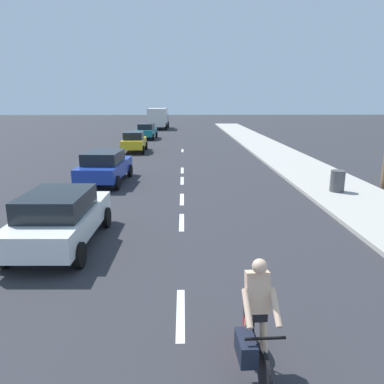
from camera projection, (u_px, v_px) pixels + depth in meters
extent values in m
plane|color=#2D2D33|center=(182.00, 178.00, 19.37)|extent=(160.00, 160.00, 0.00)
cube|color=#B2ADA3|center=(304.00, 169.00, 21.46)|extent=(3.60, 80.00, 0.14)
cube|color=white|center=(181.00, 313.00, 7.08)|extent=(0.16, 1.80, 0.01)
cube|color=white|center=(182.00, 222.00, 12.35)|extent=(0.16, 1.80, 0.01)
cube|color=white|center=(182.00, 199.00, 15.18)|extent=(0.16, 1.80, 0.01)
cube|color=white|center=(182.00, 181.00, 18.64)|extent=(0.16, 1.80, 0.01)
cube|color=white|center=(182.00, 170.00, 21.33)|extent=(0.16, 1.80, 0.01)
cube|color=white|center=(182.00, 151.00, 29.55)|extent=(0.16, 1.80, 0.01)
cylinder|color=black|center=(265.00, 377.00, 5.01)|extent=(0.08, 0.66, 0.66)
cylinder|color=red|center=(248.00, 330.00, 6.03)|extent=(0.08, 0.66, 0.66)
cube|color=black|center=(256.00, 341.00, 5.47)|extent=(0.07, 0.95, 0.04)
cylinder|color=black|center=(254.00, 319.00, 5.62)|extent=(0.03, 0.03, 0.48)
cube|color=black|center=(265.00, 338.00, 4.95)|extent=(0.56, 0.05, 0.03)
cube|color=beige|center=(257.00, 292.00, 5.36)|extent=(0.35, 0.33, 0.63)
sphere|color=beige|center=(260.00, 266.00, 5.20)|extent=(0.22, 0.22, 0.22)
cube|color=black|center=(256.00, 310.00, 5.49)|extent=(0.33, 0.23, 0.28)
cube|color=black|center=(246.00, 348.00, 5.15)|extent=(0.26, 0.53, 0.32)
cylinder|color=beige|center=(263.00, 331.00, 5.53)|extent=(0.12, 0.32, 0.62)
cylinder|color=beige|center=(248.00, 331.00, 5.51)|extent=(0.12, 0.21, 0.63)
cylinder|color=beige|center=(276.00, 307.00, 5.14)|extent=(0.11, 0.49, 0.41)
cylinder|color=beige|center=(247.00, 308.00, 5.12)|extent=(0.11, 0.49, 0.41)
cube|color=white|center=(61.00, 221.00, 10.30)|extent=(1.91, 4.37, 0.64)
cube|color=black|center=(57.00, 203.00, 9.94)|extent=(1.65, 2.29, 0.56)
cylinder|color=black|center=(50.00, 217.00, 11.82)|extent=(0.19, 0.64, 0.64)
cylinder|color=black|center=(106.00, 217.00, 11.82)|extent=(0.19, 0.64, 0.64)
cylinder|color=black|center=(5.00, 255.00, 8.96)|extent=(0.19, 0.64, 0.64)
cylinder|color=black|center=(79.00, 255.00, 8.96)|extent=(0.19, 0.64, 0.64)
cube|color=#1E389E|center=(105.00, 169.00, 18.07)|extent=(2.07, 4.46, 0.64)
cube|color=black|center=(103.00, 157.00, 17.72)|extent=(1.73, 2.35, 0.56)
cylinder|color=black|center=(96.00, 170.00, 19.63)|extent=(0.22, 0.65, 0.64)
cylinder|color=black|center=(130.00, 171.00, 19.57)|extent=(0.22, 0.65, 0.64)
cylinder|color=black|center=(77.00, 183.00, 16.75)|extent=(0.22, 0.65, 0.64)
cylinder|color=black|center=(117.00, 183.00, 16.70)|extent=(0.22, 0.65, 0.64)
cube|color=gold|center=(134.00, 143.00, 28.70)|extent=(1.65, 3.83, 0.64)
cube|color=black|center=(134.00, 135.00, 28.37)|extent=(1.43, 2.00, 0.56)
cylinder|color=black|center=(126.00, 146.00, 30.03)|extent=(0.19, 0.64, 0.64)
cylinder|color=black|center=(146.00, 146.00, 30.08)|extent=(0.19, 0.64, 0.64)
cylinder|color=black|center=(122.00, 150.00, 27.51)|extent=(0.19, 0.64, 0.64)
cylinder|color=black|center=(143.00, 150.00, 27.56)|extent=(0.19, 0.64, 0.64)
cube|color=#14727A|center=(147.00, 132.00, 38.04)|extent=(1.88, 4.04, 0.64)
cube|color=black|center=(146.00, 126.00, 37.70)|extent=(1.57, 2.14, 0.56)
cylinder|color=black|center=(141.00, 135.00, 39.46)|extent=(0.22, 0.65, 0.64)
cylinder|color=black|center=(156.00, 135.00, 39.41)|extent=(0.22, 0.65, 0.64)
cylinder|color=black|center=(136.00, 137.00, 36.85)|extent=(0.22, 0.65, 0.64)
cylinder|color=black|center=(153.00, 137.00, 36.80)|extent=(0.22, 0.65, 0.64)
cube|color=#23478C|center=(160.00, 119.00, 52.88)|extent=(2.45, 2.40, 1.40)
cube|color=silver|center=(158.00, 117.00, 49.87)|extent=(2.50, 4.22, 2.30)
cylinder|color=black|center=(151.00, 125.00, 52.93)|extent=(0.30, 0.91, 0.90)
cylinder|color=black|center=(168.00, 125.00, 52.93)|extent=(0.30, 0.91, 0.90)
cylinder|color=black|center=(148.00, 127.00, 49.15)|extent=(0.30, 0.91, 0.90)
cylinder|color=black|center=(166.00, 127.00, 49.15)|extent=(0.30, 0.91, 0.90)
cylinder|color=#47474C|center=(337.00, 181.00, 15.80)|extent=(0.60, 0.60, 0.91)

